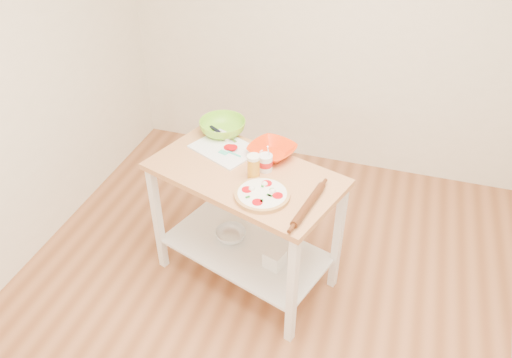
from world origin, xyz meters
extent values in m
cube|color=#F0E6CA|center=(0.00, 2.26, 1.35)|extent=(4.00, 0.02, 2.70)
cube|color=tan|center=(-0.43, 0.61, 0.88)|extent=(1.32, 0.98, 0.04)
cube|color=white|center=(-0.43, 0.61, 0.25)|extent=(1.22, 0.89, 0.02)
cube|color=white|center=(-1.03, 0.52, 0.43)|extent=(0.06, 0.06, 0.86)
cube|color=white|center=(-0.86, 1.04, 0.43)|extent=(0.06, 0.06, 0.86)
cube|color=white|center=(0.00, 0.18, 0.43)|extent=(0.06, 0.06, 0.86)
cube|color=white|center=(0.17, 0.70, 0.43)|extent=(0.06, 0.06, 0.86)
cylinder|color=tan|center=(-0.25, 0.41, 0.91)|extent=(0.32, 0.32, 0.02)
cylinder|color=tan|center=(-0.25, 0.41, 0.92)|extent=(0.32, 0.32, 0.01)
cylinder|color=white|center=(-0.25, 0.41, 0.92)|extent=(0.28, 0.28, 0.01)
cylinder|color=#CA020A|center=(-0.16, 0.41, 0.93)|extent=(0.06, 0.06, 0.01)
cylinder|color=#CA020A|center=(-0.25, 0.50, 0.93)|extent=(0.06, 0.06, 0.01)
cylinder|color=#CA020A|center=(-0.35, 0.41, 0.93)|extent=(0.06, 0.06, 0.01)
cylinder|color=#CA020A|center=(-0.25, 0.32, 0.93)|extent=(0.06, 0.06, 0.01)
sphere|color=white|center=(-0.20, 0.44, 0.93)|extent=(0.04, 0.04, 0.04)
sphere|color=white|center=(-0.26, 0.49, 0.93)|extent=(0.04, 0.04, 0.04)
sphere|color=white|center=(-0.32, 0.42, 0.93)|extent=(0.04, 0.04, 0.04)
plane|color=#155C14|center=(-0.21, 0.40, 0.93)|extent=(0.03, 0.03, 0.00)
plane|color=#155C14|center=(-0.21, 0.46, 0.93)|extent=(0.04, 0.04, 0.00)
plane|color=#155C14|center=(-0.27, 0.47, 0.93)|extent=(0.03, 0.03, 0.00)
plane|color=#155C14|center=(-0.32, 0.43, 0.93)|extent=(0.03, 0.03, 0.00)
plane|color=#155C14|center=(-0.32, 0.35, 0.93)|extent=(0.04, 0.04, 0.00)
plane|color=#155C14|center=(-0.24, 0.34, 0.93)|extent=(0.03, 0.03, 0.00)
plane|color=#155C14|center=(-0.20, 0.40, 0.93)|extent=(0.03, 0.03, 0.00)
cube|color=white|center=(-0.63, 0.81, 0.91)|extent=(0.49, 0.44, 0.01)
cube|color=#F4EACC|center=(-0.71, 0.92, 0.92)|extent=(0.03, 0.03, 0.02)
cube|color=#F4EACC|center=(-0.68, 0.91, 0.92)|extent=(0.03, 0.03, 0.02)
cube|color=#F4EACC|center=(-0.65, 0.89, 0.92)|extent=(0.03, 0.03, 0.02)
cube|color=#F4EACC|center=(-0.70, 0.96, 0.92)|extent=(0.03, 0.03, 0.02)
cube|color=#F4EACC|center=(-0.66, 0.94, 0.92)|extent=(0.03, 0.03, 0.02)
cube|color=#F4EACC|center=(-0.63, 0.93, 0.92)|extent=(0.03, 0.03, 0.02)
cylinder|color=#CA020A|center=(-0.61, 0.82, 0.92)|extent=(0.07, 0.07, 0.01)
cylinder|color=#CA020A|center=(-0.59, 0.81, 0.92)|extent=(0.07, 0.07, 0.01)
cylinder|color=#CA020A|center=(-0.58, 0.81, 0.93)|extent=(0.07, 0.07, 0.01)
cube|color=#44D1AF|center=(-0.62, 0.75, 0.92)|extent=(0.07, 0.05, 0.01)
cylinder|color=#44D1AF|center=(-0.54, 0.75, 0.92)|extent=(0.10, 0.04, 0.01)
cube|color=silver|center=(-0.66, 0.94, 0.91)|extent=(0.16, 0.12, 0.00)
cube|color=black|center=(-0.77, 1.00, 0.92)|extent=(0.09, 0.07, 0.01)
imported|color=#FF3806|center=(-0.32, 0.84, 0.93)|extent=(0.36, 0.36, 0.07)
imported|color=#7FCC29|center=(-0.71, 0.99, 0.95)|extent=(0.35, 0.35, 0.10)
cylinder|color=#BF7A19|center=(-0.36, 0.57, 0.97)|extent=(0.07, 0.07, 0.14)
cylinder|color=white|center=(-0.36, 0.57, 1.05)|extent=(0.08, 0.08, 0.02)
cylinder|color=white|center=(-0.31, 0.67, 0.95)|extent=(0.09, 0.09, 0.11)
cylinder|color=red|center=(-0.31, 0.67, 0.95)|extent=(0.09, 0.09, 0.04)
cylinder|color=silver|center=(-0.29, 0.67, 1.03)|extent=(0.01, 0.06, 0.11)
cylinder|color=#592C14|center=(0.02, 0.39, 0.92)|extent=(0.12, 0.39, 0.05)
imported|color=silver|center=(-0.56, 0.67, 0.29)|extent=(0.29, 0.29, 0.07)
cube|color=white|center=(-0.20, 0.51, 0.32)|extent=(0.15, 0.15, 0.12)
camera|label=1|loc=(0.39, -1.72, 2.67)|focal=35.00mm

